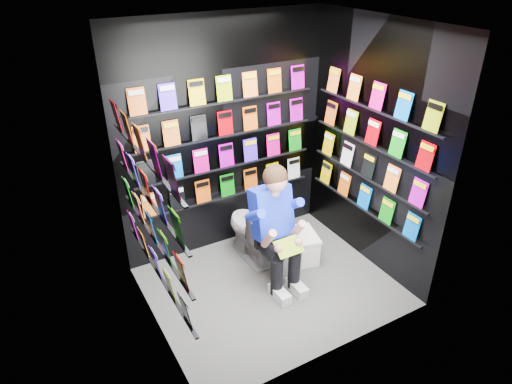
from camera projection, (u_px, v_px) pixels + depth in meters
floor at (271, 286)px, 4.77m from camera, size 2.40×2.40×0.00m
ceiling at (276, 24)px, 3.53m from camera, size 2.40×2.40×0.00m
wall_back at (225, 139)px, 4.91m from camera, size 2.40×0.04×2.60m
wall_front at (343, 227)px, 3.38m from camera, size 2.40×0.04×2.60m
wall_left at (144, 208)px, 3.63m from camera, size 0.04×2.00×2.60m
wall_right at (373, 149)px, 4.67m from camera, size 0.04×2.00×2.60m
comics_back at (226, 139)px, 4.89m from camera, size 2.10×0.06×1.37m
comics_left at (148, 206)px, 3.64m from camera, size 0.06×1.70×1.37m
comics_right at (371, 149)px, 4.65m from camera, size 0.06×1.70×1.37m
toilet at (252, 229)px, 5.05m from camera, size 0.42×0.75×0.73m
longbox at (304, 247)px, 5.13m from camera, size 0.31×0.44×0.30m
longbox_lid at (305, 235)px, 5.06m from camera, size 0.33×0.46×0.03m
reader at (270, 212)px, 4.56m from camera, size 0.55×0.80×1.46m
held_comic at (289, 247)px, 4.39m from camera, size 0.28×0.16×0.12m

